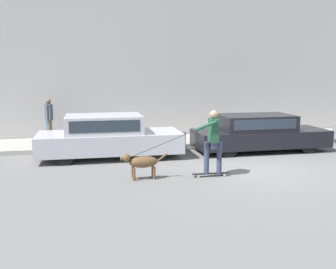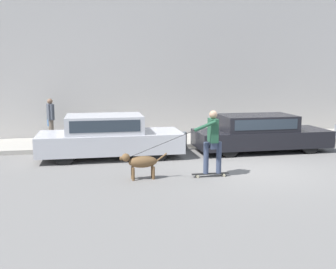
{
  "view_description": "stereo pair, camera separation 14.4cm",
  "coord_description": "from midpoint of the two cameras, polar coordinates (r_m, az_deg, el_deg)",
  "views": [
    {
      "loc": [
        -4.64,
        -10.16,
        2.74
      ],
      "look_at": [
        -2.34,
        0.69,
        0.95
      ],
      "focal_mm": 42.0,
      "sensor_mm": 36.0,
      "label": 1
    },
    {
      "loc": [
        -4.5,
        -10.19,
        2.74
      ],
      "look_at": [
        -2.34,
        0.69,
        0.95
      ],
      "focal_mm": 42.0,
      "sensor_mm": 36.0,
      "label": 2
    }
  ],
  "objects": [
    {
      "name": "back_wall",
      "position": [
        16.76,
        4.69,
        9.76
      ],
      "size": [
        32.0,
        0.3,
        5.85
      ],
      "color": "#B2ADA8",
      "rests_on": "ground_plane"
    },
    {
      "name": "dog",
      "position": [
        10.05,
        -3.55,
        -4.02
      ],
      "size": [
        1.23,
        0.34,
        0.69
      ],
      "rotation": [
        0.0,
        0.0,
        3.19
      ],
      "color": "brown",
      "rests_on": "ground_plane"
    },
    {
      "name": "fire_hydrant",
      "position": [
        13.8,
        2.69,
        -0.82
      ],
      "size": [
        0.18,
        0.18,
        0.67
      ],
      "color": "#4C5156",
      "rests_on": "ground_plane"
    },
    {
      "name": "skateboarder",
      "position": [
        10.26,
        6.83,
        -0.67
      ],
      "size": [
        2.71,
        0.56,
        1.75
      ],
      "rotation": [
        0.0,
        0.0,
        3.11
      ],
      "color": "beige",
      "rests_on": "ground_plane"
    },
    {
      "name": "parked_car_0",
      "position": [
        12.67,
        -8.25,
        -0.35
      ],
      "size": [
        4.53,
        1.81,
        1.37
      ],
      "rotation": [
        0.0,
        0.0,
        -0.01
      ],
      "color": "black",
      "rests_on": "ground_plane"
    },
    {
      "name": "sidewalk_curb",
      "position": [
        15.62,
        5.98,
        -0.71
      ],
      "size": [
        30.0,
        2.52,
        0.15
      ],
      "color": "#A39E93",
      "rests_on": "ground_plane"
    },
    {
      "name": "pedestrian_with_bag",
      "position": [
        15.26,
        -16.41,
        2.33
      ],
      "size": [
        0.32,
        0.69,
        1.59
      ],
      "rotation": [
        0.0,
        0.0,
        0.29
      ],
      "color": "brown",
      "rests_on": "sidewalk_curb"
    },
    {
      "name": "parked_car_1",
      "position": [
        13.91,
        13.47,
        0.14
      ],
      "size": [
        4.6,
        1.71,
        1.27
      ],
      "rotation": [
        0.0,
        0.0,
        0.01
      ],
      "color": "black",
      "rests_on": "ground_plane"
    },
    {
      "name": "ground_plane",
      "position": [
        11.49,
        12.64,
        -4.86
      ],
      "size": [
        36.0,
        36.0,
        0.0
      ],
      "primitive_type": "plane",
      "color": "slate"
    }
  ]
}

